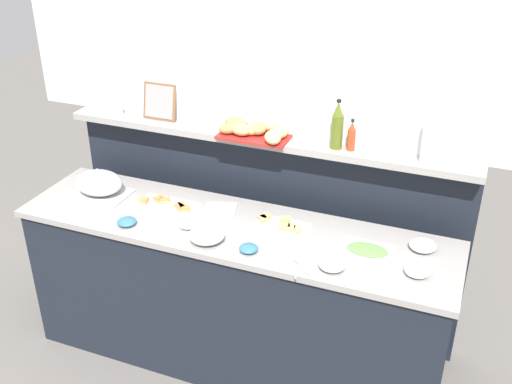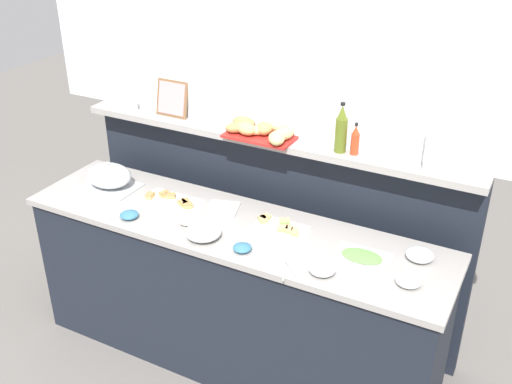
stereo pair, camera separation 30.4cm
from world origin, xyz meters
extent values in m
plane|color=slate|center=(0.00, 0.60, 0.00)|extent=(12.00, 12.00, 0.00)
cube|color=black|center=(0.00, 0.00, 0.45)|extent=(2.37, 0.58, 0.90)
cube|color=gray|center=(0.00, 0.00, 0.92)|extent=(2.41, 0.62, 0.03)
cube|color=black|center=(0.00, 0.49, 0.63)|extent=(2.44, 0.08, 1.26)
cube|color=gray|center=(0.00, 0.44, 1.28)|extent=(2.44, 0.22, 0.04)
cube|color=white|center=(0.00, 0.51, 1.95)|extent=(3.04, 0.08, 1.30)
cube|color=white|center=(0.25, 0.08, 0.94)|extent=(0.29, 0.16, 0.01)
cube|color=tan|center=(0.28, 0.06, 0.95)|extent=(0.07, 0.06, 0.01)
cube|color=#66994C|center=(0.28, 0.06, 0.96)|extent=(0.07, 0.06, 0.01)
cube|color=tan|center=(0.28, 0.06, 0.97)|extent=(0.07, 0.06, 0.01)
cube|color=tan|center=(0.31, 0.06, 0.95)|extent=(0.05, 0.06, 0.01)
cube|color=#66994C|center=(0.31, 0.06, 0.96)|extent=(0.05, 0.06, 0.01)
cube|color=tan|center=(0.31, 0.06, 0.97)|extent=(0.05, 0.06, 0.01)
cube|color=tan|center=(0.26, 0.13, 0.95)|extent=(0.07, 0.06, 0.01)
cube|color=#66994C|center=(0.26, 0.13, 0.96)|extent=(0.07, 0.06, 0.01)
cube|color=tan|center=(0.26, 0.13, 0.97)|extent=(0.07, 0.06, 0.01)
cube|color=tan|center=(0.14, 0.12, 0.95)|extent=(0.06, 0.07, 0.01)
cube|color=#66994C|center=(0.14, 0.12, 0.96)|extent=(0.06, 0.07, 0.01)
cube|color=tan|center=(0.14, 0.12, 0.97)|extent=(0.06, 0.07, 0.01)
cube|color=tan|center=(0.35, 0.06, 0.95)|extent=(0.06, 0.07, 0.01)
cube|color=#66994C|center=(0.35, 0.06, 0.96)|extent=(0.06, 0.07, 0.01)
cube|color=tan|center=(0.35, 0.06, 0.97)|extent=(0.06, 0.07, 0.01)
cube|color=tan|center=(0.14, 0.09, 0.95)|extent=(0.07, 0.07, 0.01)
cube|color=#66994C|center=(0.14, 0.09, 0.96)|extent=(0.07, 0.07, 0.01)
cube|color=tan|center=(0.14, 0.09, 0.97)|extent=(0.07, 0.07, 0.01)
cube|color=white|center=(-0.43, 0.06, 0.94)|extent=(0.34, 0.18, 0.01)
cube|color=#AD7A47|center=(-0.35, 0.04, 0.95)|extent=(0.07, 0.06, 0.01)
cube|color=#E5C666|center=(-0.35, 0.04, 0.96)|extent=(0.07, 0.06, 0.01)
cube|color=#AD7A47|center=(-0.35, 0.04, 0.97)|extent=(0.07, 0.06, 0.01)
cube|color=#AD7A47|center=(-0.34, 0.06, 0.95)|extent=(0.07, 0.07, 0.01)
cube|color=#E5C666|center=(-0.34, 0.06, 0.96)|extent=(0.07, 0.07, 0.01)
cube|color=#AD7A47|center=(-0.34, 0.06, 0.97)|extent=(0.07, 0.07, 0.01)
cube|color=#AD7A47|center=(-0.50, 0.09, 0.95)|extent=(0.06, 0.07, 0.01)
cube|color=#E5C666|center=(-0.50, 0.09, 0.96)|extent=(0.06, 0.07, 0.01)
cube|color=#AD7A47|center=(-0.50, 0.09, 0.97)|extent=(0.06, 0.07, 0.01)
cube|color=#AD7A47|center=(-0.30, 0.03, 0.95)|extent=(0.07, 0.06, 0.01)
cube|color=#E5C666|center=(-0.30, 0.03, 0.96)|extent=(0.07, 0.06, 0.01)
cube|color=#AD7A47|center=(-0.30, 0.03, 0.97)|extent=(0.07, 0.06, 0.01)
cube|color=#AD7A47|center=(-0.56, 0.03, 0.95)|extent=(0.05, 0.06, 0.01)
cube|color=#E5C666|center=(-0.56, 0.03, 0.96)|extent=(0.05, 0.06, 0.01)
cube|color=#AD7A47|center=(-0.56, 0.03, 0.97)|extent=(0.05, 0.06, 0.01)
cube|color=#AD7A47|center=(-0.46, 0.08, 0.95)|extent=(0.07, 0.06, 0.01)
cube|color=#E5C666|center=(-0.46, 0.08, 0.96)|extent=(0.07, 0.06, 0.01)
cube|color=#AD7A47|center=(-0.46, 0.08, 0.97)|extent=(0.07, 0.06, 0.01)
cube|color=white|center=(0.73, 0.01, 0.94)|extent=(0.28, 0.19, 0.01)
ellipsoid|color=#66994C|center=(0.73, 0.01, 0.95)|extent=(0.21, 0.13, 0.01)
cube|color=#B7BABF|center=(-0.87, 0.04, 0.94)|extent=(0.34, 0.24, 0.01)
ellipsoid|color=silver|center=(-0.87, 0.04, 1.02)|extent=(0.28, 0.23, 0.14)
sphere|color=#B7BABF|center=(-0.87, 0.04, 1.09)|extent=(0.02, 0.02, 0.02)
ellipsoid|color=silver|center=(-0.06, -0.19, 0.97)|extent=(0.19, 0.19, 0.07)
ellipsoid|color=#BF4C3F|center=(-0.06, -0.19, 0.96)|extent=(0.15, 0.15, 0.04)
ellipsoid|color=silver|center=(0.60, -0.19, 0.96)|extent=(0.13, 0.13, 0.05)
ellipsoid|color=#E5CC66|center=(0.60, -0.19, 0.95)|extent=(0.10, 0.10, 0.03)
ellipsoid|color=silver|center=(0.99, -0.09, 0.96)|extent=(0.12, 0.12, 0.05)
ellipsoid|color=#E5CC66|center=(0.99, -0.09, 0.95)|extent=(0.09, 0.09, 0.03)
ellipsoid|color=silver|center=(0.98, 0.14, 0.96)|extent=(0.14, 0.14, 0.06)
ellipsoid|color=#BF4C3F|center=(0.98, 0.14, 0.95)|extent=(0.11, 0.11, 0.03)
ellipsoid|color=teal|center=(0.17, -0.20, 0.95)|extent=(0.10, 0.10, 0.03)
ellipsoid|color=teal|center=(-0.53, -0.20, 0.95)|extent=(0.10, 0.10, 0.04)
ellipsoid|color=silver|center=(-0.22, -0.10, 0.95)|extent=(0.10, 0.10, 0.03)
cylinder|color=#B7BABF|center=(0.47, -0.23, 0.94)|extent=(0.14, 0.13, 0.01)
cylinder|color=#B7BABF|center=(0.43, -0.25, 0.94)|extent=(0.08, 0.17, 0.01)
sphere|color=#B7BABF|center=(0.40, -0.17, 0.94)|extent=(0.01, 0.01, 0.01)
cube|color=white|center=(-0.12, 0.11, 0.95)|extent=(0.21, 0.21, 0.02)
cylinder|color=#56661E|center=(0.44, 0.41, 1.39)|extent=(0.06, 0.06, 0.19)
cone|color=#56661E|center=(0.44, 0.41, 1.52)|extent=(0.05, 0.05, 0.07)
cylinder|color=black|center=(0.44, 0.41, 1.57)|extent=(0.03, 0.03, 0.02)
cylinder|color=red|center=(0.52, 0.42, 1.35)|extent=(0.04, 0.04, 0.12)
cone|color=red|center=(0.52, 0.42, 1.43)|extent=(0.04, 0.04, 0.04)
cylinder|color=black|center=(0.52, 0.42, 1.47)|extent=(0.02, 0.02, 0.02)
cylinder|color=white|center=(-0.97, 0.41, 1.33)|extent=(0.03, 0.03, 0.08)
cylinder|color=#B7BABF|center=(-0.97, 0.41, 1.38)|extent=(0.03, 0.03, 0.01)
cylinder|color=white|center=(-0.93, 0.41, 1.33)|extent=(0.03, 0.03, 0.08)
cylinder|color=#B7BABF|center=(-0.93, 0.41, 1.38)|extent=(0.03, 0.03, 0.01)
cube|color=#B2231E|center=(-0.03, 0.41, 1.30)|extent=(0.40, 0.26, 0.02)
ellipsoid|color=#B7844C|center=(-0.01, 0.41, 1.35)|extent=(0.13, 0.14, 0.07)
ellipsoid|color=#AD7A47|center=(-0.17, 0.35, 1.34)|extent=(0.14, 0.14, 0.06)
ellipsoid|color=tan|center=(0.05, 0.48, 1.35)|extent=(0.17, 0.15, 0.07)
ellipsoid|color=tan|center=(-0.01, 0.42, 1.34)|extent=(0.13, 0.14, 0.06)
ellipsoid|color=#AD7A47|center=(-0.16, 0.44, 1.35)|extent=(0.15, 0.11, 0.07)
ellipsoid|color=tan|center=(-0.03, 0.40, 1.34)|extent=(0.15, 0.16, 0.06)
ellipsoid|color=tan|center=(0.11, 0.39, 1.34)|extent=(0.14, 0.17, 0.06)
ellipsoid|color=tan|center=(0.11, 0.32, 1.34)|extent=(0.14, 0.17, 0.06)
ellipsoid|color=tan|center=(-0.10, 0.36, 1.35)|extent=(0.16, 0.14, 0.07)
cube|color=brown|center=(-0.66, 0.45, 1.41)|extent=(0.22, 0.06, 0.22)
cube|color=#CC8C8C|center=(-0.66, 0.44, 1.41)|extent=(0.19, 0.04, 0.19)
cylinder|color=silver|center=(0.93, 0.41, 1.41)|extent=(0.09, 0.09, 0.22)
camera|label=1|loc=(1.16, -2.56, 2.62)|focal=42.61mm
camera|label=2|loc=(1.43, -2.43, 2.62)|focal=42.61mm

